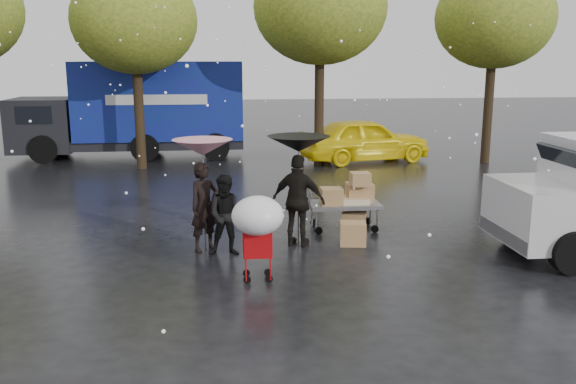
{
  "coord_description": "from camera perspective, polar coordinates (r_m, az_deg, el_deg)",
  "views": [
    {
      "loc": [
        -0.84,
        -10.56,
        3.6
      ],
      "look_at": [
        0.44,
        1.0,
        1.05
      ],
      "focal_mm": 38.0,
      "sensor_mm": 36.0,
      "label": 1
    }
  ],
  "objects": [
    {
      "name": "ground",
      "position": [
        11.19,
        -1.68,
        -6.42
      ],
      "size": [
        90.0,
        90.0,
        0.0
      ],
      "primitive_type": "plane",
      "color": "black",
      "rests_on": "ground"
    },
    {
      "name": "umbrella_pink",
      "position": [
        11.45,
        -8.0,
        4.14
      ],
      "size": [
        1.12,
        1.12,
        2.14
      ],
      "color": "#4C4C4C",
      "rests_on": "ground"
    },
    {
      "name": "umbrella_black",
      "position": [
        11.62,
        1.0,
        4.52
      ],
      "size": [
        1.2,
        1.2,
        2.17
      ],
      "color": "#4C4C4C",
      "rests_on": "ground"
    },
    {
      "name": "shopping_cart",
      "position": [
        9.8,
        -2.86,
        -2.66
      ],
      "size": [
        0.84,
        0.84,
        1.46
      ],
      "color": "#BD0A0F",
      "rests_on": "ground"
    },
    {
      "name": "box_ground_far",
      "position": [
        13.11,
        6.18,
        -2.76
      ],
      "size": [
        0.6,
        0.52,
        0.39
      ],
      "primitive_type": "cube",
      "rotation": [
        0.0,
        0.0,
        -0.3
      ],
      "color": "olive",
      "rests_on": "ground"
    },
    {
      "name": "person_middle",
      "position": [
        11.35,
        -5.71,
        -2.18
      ],
      "size": [
        0.77,
        0.62,
        1.53
      ],
      "primitive_type": "imported",
      "rotation": [
        0.0,
        0.0,
        -0.06
      ],
      "color": "black",
      "rests_on": "ground"
    },
    {
      "name": "person_black",
      "position": [
        11.82,
        0.98,
        -0.82
      ],
      "size": [
        1.15,
        0.85,
        1.81
      ],
      "primitive_type": "imported",
      "rotation": [
        0.0,
        0.0,
        2.7
      ],
      "color": "black",
      "rests_on": "ground"
    },
    {
      "name": "blue_truck",
      "position": [
        23.35,
        -13.88,
        7.49
      ],
      "size": [
        8.3,
        2.6,
        3.5
      ],
      "color": "navy",
      "rests_on": "ground"
    },
    {
      "name": "yellow_taxi",
      "position": [
        21.89,
        7.2,
        4.88
      ],
      "size": [
        4.88,
        2.76,
        1.56
      ],
      "primitive_type": "imported",
      "rotation": [
        0.0,
        0.0,
        1.78
      ],
      "color": "yellow",
      "rests_on": "ground"
    },
    {
      "name": "person_pink",
      "position": [
        11.66,
        -7.83,
        -1.39
      ],
      "size": [
        0.74,
        0.7,
        1.7
      ],
      "primitive_type": "imported",
      "rotation": [
        0.0,
        0.0,
        0.64
      ],
      "color": "black",
      "rests_on": "ground"
    },
    {
      "name": "vendor_cart",
      "position": [
        13.04,
        5.66,
        -0.43
      ],
      "size": [
        1.52,
        0.8,
        1.27
      ],
      "color": "slate",
      "rests_on": "ground"
    },
    {
      "name": "tree_row",
      "position": [
        20.61,
        -5.48,
        16.27
      ],
      "size": [
        21.6,
        4.4,
        7.12
      ],
      "color": "black",
      "rests_on": "ground"
    },
    {
      "name": "box_ground_near",
      "position": [
        12.11,
        6.09,
        -3.89
      ],
      "size": [
        0.57,
        0.48,
        0.45
      ],
      "primitive_type": "cube",
      "rotation": [
        0.0,
        0.0,
        -0.17
      ],
      "color": "olive",
      "rests_on": "ground"
    }
  ]
}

